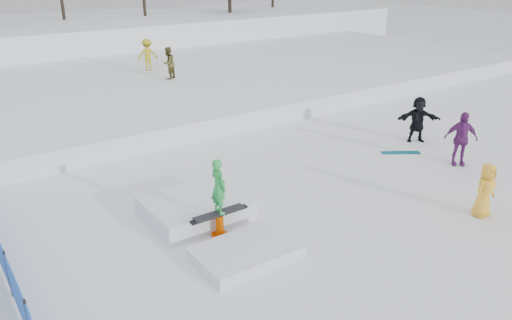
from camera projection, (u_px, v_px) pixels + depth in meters
ground at (284, 225)px, 13.24m from camera, size 120.00×120.00×0.00m
snow_berm at (26, 40)px, 35.60m from camera, size 60.00×14.00×2.40m
snow_midrise at (90, 90)px, 25.26m from camera, size 50.00×18.00×0.80m
walker_olive at (168, 63)px, 25.60m from camera, size 1.01×0.96×1.64m
walker_ygreen at (148, 55)px, 27.59m from camera, size 1.26×0.95×1.73m
spectator_purple at (461, 139)px, 16.85m from camera, size 1.13×1.06×1.87m
spectator_yellow at (485, 190)px, 13.49m from camera, size 0.77×0.51×1.53m
spectator_dark at (418, 119)px, 19.07m from camera, size 1.63×1.37×1.76m
loose_board_teal at (401, 153)px, 18.20m from camera, size 1.33×1.00×0.03m
jib_rail_feature at (208, 217)px, 13.06m from camera, size 2.60×4.40×2.11m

